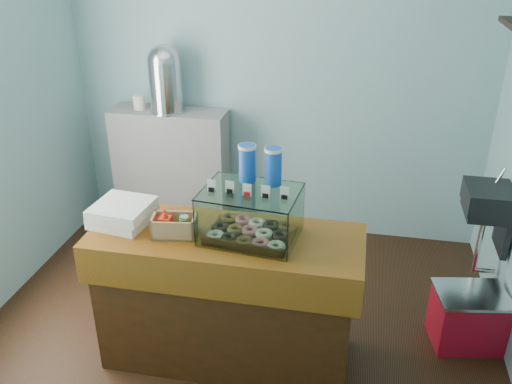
% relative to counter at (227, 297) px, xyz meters
% --- Properties ---
extents(ground, '(3.50, 3.50, 0.00)m').
position_rel_counter_xyz_m(ground, '(0.00, 0.25, -0.46)').
color(ground, black).
rests_on(ground, ground).
extents(room_shell, '(3.54, 3.04, 2.82)m').
position_rel_counter_xyz_m(room_shell, '(0.03, 0.26, 1.25)').
color(room_shell, '#81B2BC').
rests_on(room_shell, ground).
extents(counter, '(1.60, 0.60, 0.90)m').
position_rel_counter_xyz_m(counter, '(0.00, 0.00, 0.00)').
color(counter, '#461F0D').
rests_on(counter, ground).
extents(back_shelf, '(1.00, 0.32, 1.10)m').
position_rel_counter_xyz_m(back_shelf, '(-0.90, 1.57, 0.09)').
color(back_shelf, gray).
rests_on(back_shelf, ground).
extents(display_case, '(0.58, 0.45, 0.51)m').
position_rel_counter_xyz_m(display_case, '(0.16, 0.04, 0.60)').
color(display_case, black).
rests_on(display_case, counter).
extents(condiment_crate, '(0.27, 0.19, 0.17)m').
position_rel_counter_xyz_m(condiment_crate, '(-0.29, -0.05, 0.50)').
color(condiment_crate, tan).
rests_on(condiment_crate, counter).
extents(pastry_boxes, '(0.37, 0.37, 0.13)m').
position_rel_counter_xyz_m(pastry_boxes, '(-0.64, 0.03, 0.51)').
color(pastry_boxes, white).
rests_on(pastry_boxes, counter).
extents(coffee_urn, '(0.30, 0.30, 0.56)m').
position_rel_counter_xyz_m(coffee_urn, '(-0.89, 1.56, 0.94)').
color(coffee_urn, silver).
rests_on(coffee_urn, back_shelf).
extents(red_cooler, '(0.50, 0.42, 0.39)m').
position_rel_counter_xyz_m(red_cooler, '(1.51, 0.43, -0.26)').
color(red_cooler, red).
rests_on(red_cooler, ground).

